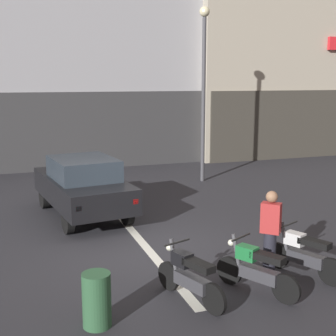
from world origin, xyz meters
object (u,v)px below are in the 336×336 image
at_px(car_black_crossing_near, 83,185).
at_px(motorcycle_black_row_leftmost, 190,276).
at_px(trash_bin, 97,300).
at_px(street_lamp, 204,76).
at_px(motorcycle_green_row_left_mid, 256,269).
at_px(motorcycle_white_row_centre, 303,253).
at_px(person_by_motorcycles, 270,233).

xyz_separation_m(car_black_crossing_near, motorcycle_black_row_leftmost, (0.89, -5.61, -0.43)).
bearing_deg(trash_bin, street_lamp, 57.97).
distance_m(motorcycle_green_row_left_mid, motorcycle_white_row_centre, 1.26).
bearing_deg(motorcycle_green_row_left_mid, person_by_motorcycles, 42.96).
distance_m(car_black_crossing_near, motorcycle_white_row_centre, 6.32).
height_order(motorcycle_black_row_leftmost, motorcycle_green_row_left_mid, same).
bearing_deg(motorcycle_white_row_centre, motorcycle_green_row_left_mid, -163.92).
distance_m(street_lamp, motorcycle_green_row_left_mid, 9.83).
xyz_separation_m(motorcycle_white_row_centre, person_by_motorcycles, (-0.60, 0.23, 0.40)).
height_order(car_black_crossing_near, person_by_motorcycles, person_by_motorcycles).
relative_size(motorcycle_black_row_leftmost, person_by_motorcycles, 0.96).
bearing_deg(person_by_motorcycles, trash_bin, -167.54).
height_order(car_black_crossing_near, trash_bin, car_black_crossing_near).
bearing_deg(motorcycle_green_row_left_mid, motorcycle_black_row_leftmost, 175.19).
relative_size(motorcycle_black_row_leftmost, trash_bin, 1.88).
bearing_deg(street_lamp, trash_bin, -122.03).
distance_m(car_black_crossing_near, street_lamp, 6.48).
relative_size(car_black_crossing_near, street_lamp, 0.69).
bearing_deg(trash_bin, motorcycle_white_row_centre, 7.57).
distance_m(motorcycle_white_row_centre, trash_bin, 4.09).
distance_m(street_lamp, motorcycle_black_row_leftmost, 10.15).
relative_size(motorcycle_green_row_left_mid, person_by_motorcycles, 0.90).
distance_m(street_lamp, motorcycle_white_row_centre, 9.23).
xyz_separation_m(street_lamp, person_by_motorcycles, (-2.17, -8.23, -2.96)).
height_order(motorcycle_white_row_centre, person_by_motorcycles, person_by_motorcycles).
bearing_deg(motorcycle_black_row_leftmost, trash_bin, -169.89).
xyz_separation_m(motorcycle_black_row_leftmost, trash_bin, (-1.63, -0.29, -0.03)).
xyz_separation_m(car_black_crossing_near, motorcycle_green_row_left_mid, (2.10, -5.71, -0.43)).
height_order(car_black_crossing_near, motorcycle_black_row_leftmost, car_black_crossing_near).
height_order(street_lamp, motorcycle_white_row_centre, street_lamp).
bearing_deg(person_by_motorcycles, car_black_crossing_near, 117.86).
xyz_separation_m(car_black_crossing_near, street_lamp, (4.88, 3.09, 2.93)).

